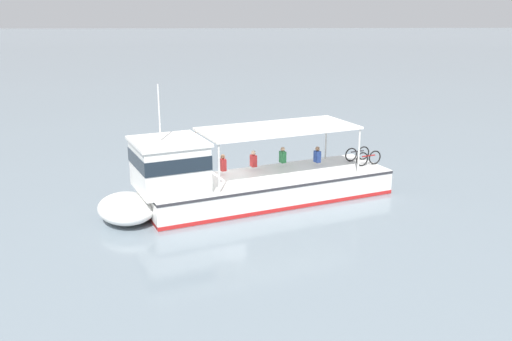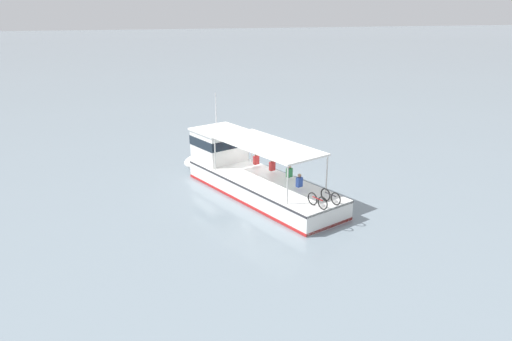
# 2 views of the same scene
# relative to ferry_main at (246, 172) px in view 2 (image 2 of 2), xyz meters

# --- Properties ---
(ground_plane) EXTENTS (400.00, 400.00, 0.00)m
(ground_plane) POSITION_rel_ferry_main_xyz_m (-0.99, -0.75, -1.02)
(ground_plane) COLOR gray
(ferry_main) EXTENTS (7.74, 12.92, 5.32)m
(ferry_main) POSITION_rel_ferry_main_xyz_m (0.00, 0.00, 0.00)
(ferry_main) COLOR white
(ferry_main) RESTS_ON ground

